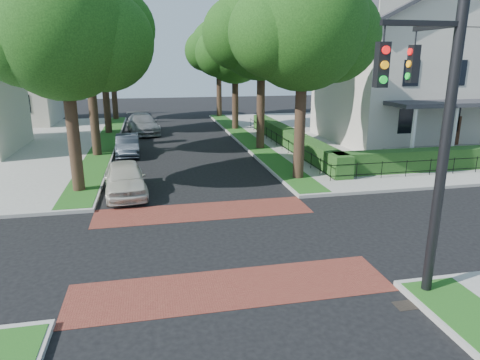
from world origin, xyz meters
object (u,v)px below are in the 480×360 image
traffic_signal (435,121)px  parked_car_front (125,178)px  parked_car_rear (143,124)px  parked_car_middle (128,145)px

traffic_signal → parked_car_front: size_ratio=1.74×
parked_car_front → parked_car_rear: size_ratio=0.80×
traffic_signal → parked_car_rear: (-7.54, 28.29, -3.88)m
parked_car_rear → traffic_signal: bearing=-84.0°
parked_car_middle → parked_car_rear: size_ratio=0.73×
parked_car_front → parked_car_middle: 8.87m
parked_car_rear → parked_car_middle: bearing=-104.8°
parked_car_middle → parked_car_rear: bearing=81.9°
parked_car_front → parked_car_rear: parked_car_rear is taller
parked_car_front → parked_car_middle: parked_car_front is taller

